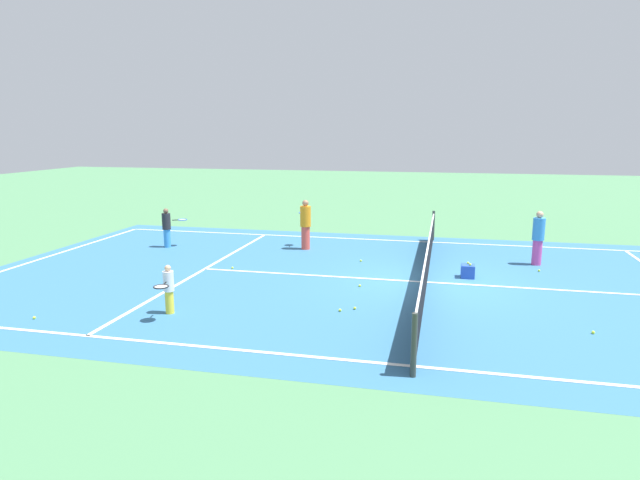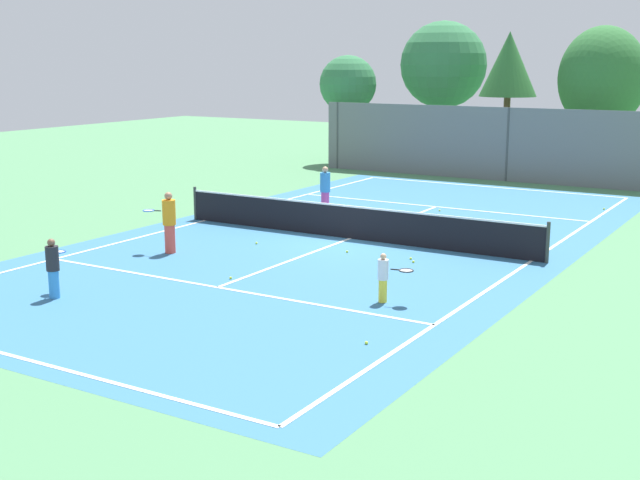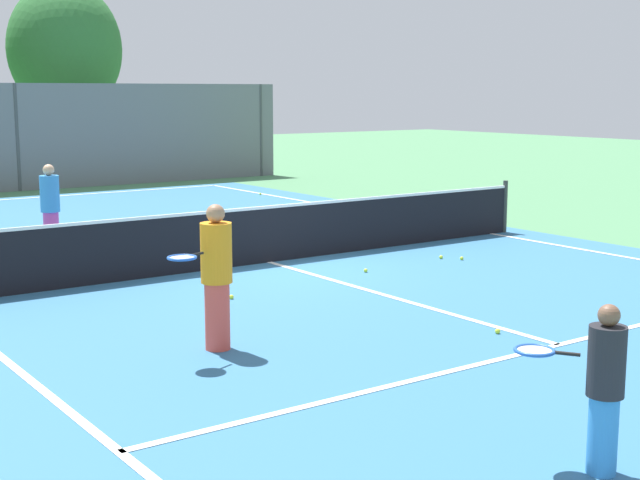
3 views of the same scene
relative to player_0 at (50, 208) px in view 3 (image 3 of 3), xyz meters
name	(u,v)px [view 3 (image 3 of 3)]	position (x,y,z in m)	size (l,w,h in m)	color
ground_plane	(269,262)	(2.75, -3.16, -0.84)	(80.00, 80.00, 0.00)	#4C8456
court_surface	(269,262)	(2.75, -3.16, -0.84)	(13.00, 25.00, 0.01)	teal
tennis_net	(269,234)	(2.75, -3.16, -0.33)	(11.90, 0.10, 1.10)	#333833
perimeter_fence	(17,137)	(2.75, 10.84, 0.76)	(18.00, 0.12, 3.20)	slate
tree_1	(65,49)	(5.70, 14.63, 3.55)	(3.84, 4.21, 6.70)	brown
player_0	(50,208)	(0.00, 0.00, 0.00)	(0.35, 0.35, 1.64)	#D14799
player_2	(216,275)	(-0.61, -7.37, 0.04)	(0.94, 0.61, 1.70)	#E54C3F
player_3	(602,387)	(0.16, -12.12, -0.13)	(0.67, 0.83, 1.36)	#388CD8
ball_crate	(200,248)	(1.99, -2.08, -0.66)	(0.41, 0.36, 0.43)	blue
tennis_ball_0	(311,217)	(6.51, 0.95, -0.81)	(0.07, 0.07, 0.07)	#CCE533
tennis_ball_1	(260,194)	(8.09, 5.77, -0.81)	(0.07, 0.07, 0.07)	#CCE533
tennis_ball_2	(231,297)	(0.81, -5.24, -0.81)	(0.07, 0.07, 0.07)	#CCE533
tennis_ball_3	(441,257)	(5.44, -4.67, -0.81)	(0.07, 0.07, 0.07)	#CCE533
tennis_ball_4	(462,258)	(5.65, -4.96, -0.81)	(0.07, 0.07, 0.07)	#CCE533
tennis_ball_6	(366,270)	(3.59, -4.84, -0.81)	(0.07, 0.07, 0.07)	#CCE533
tennis_ball_7	(498,331)	(2.55, -8.78, -0.81)	(0.07, 0.07, 0.07)	#CCE533
tennis_ball_8	(98,246)	(0.87, -0.04, -0.81)	(0.07, 0.07, 0.07)	#CCE533
tennis_ball_9	(306,223)	(5.88, 0.24, -0.81)	(0.07, 0.07, 0.07)	#CCE533
tennis_ball_10	(154,221)	(3.21, 2.49, -0.81)	(0.07, 0.07, 0.07)	#CCE533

